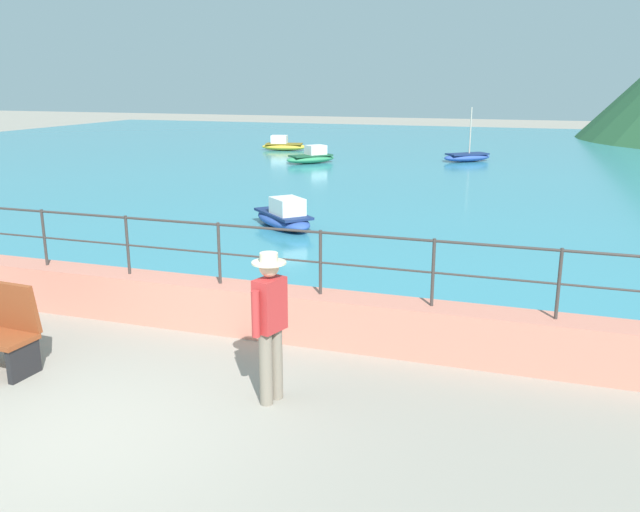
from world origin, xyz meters
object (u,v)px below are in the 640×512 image
object	(u,v)px
person_walking	(270,320)
boat_4	(284,217)
boat_2	(312,157)
boat_3	(467,157)
boat_5	(283,145)

from	to	relation	value
person_walking	boat_4	size ratio (longest dim) A/B	0.76
boat_4	boat_2	bearing A→B (deg)	106.44
person_walking	boat_4	xyz separation A→B (m)	(-3.19, 8.39, -0.65)
boat_3	boat_4	world-z (taller)	boat_3
boat_2	boat_4	bearing A→B (deg)	-73.56
person_walking	boat_5	size ratio (longest dim) A/B	0.72
boat_5	person_walking	bearing A→B (deg)	-68.49
person_walking	boat_5	world-z (taller)	person_walking
boat_3	boat_4	xyz separation A→B (m)	(-2.64, -15.27, 0.06)
person_walking	boat_3	world-z (taller)	boat_3
boat_2	boat_5	size ratio (longest dim) A/B	0.96
person_walking	boat_3	xyz separation A→B (m)	(-0.55, 23.66, -0.71)
boat_4	boat_3	bearing A→B (deg)	80.18
person_walking	boat_3	bearing A→B (deg)	91.32
person_walking	boat_4	world-z (taller)	person_walking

